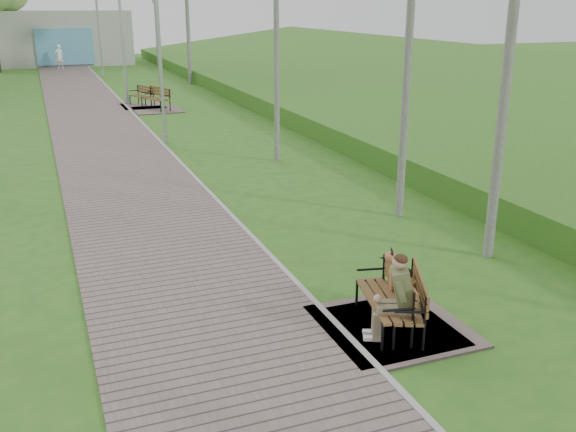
{
  "coord_description": "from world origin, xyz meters",
  "views": [
    {
      "loc": [
        -3.8,
        -2.61,
        4.63
      ],
      "look_at": [
        0.05,
        7.29,
        1.07
      ],
      "focal_mm": 40.0,
      "sensor_mm": 36.0,
      "label": 1
    }
  ],
  "objects": [
    {
      "name": "lamp_post_second",
      "position": [
        0.16,
        19.28,
        2.32
      ],
      "size": [
        0.19,
        0.19,
        4.97
      ],
      "color": "#A3A6AC",
      "rests_on": "ground"
    },
    {
      "name": "building_north",
      "position": [
        -1.5,
        50.97,
        1.99
      ],
      "size": [
        10.0,
        5.2,
        4.0
      ],
      "color": "#9E9E99",
      "rests_on": "ground"
    },
    {
      "name": "kerb",
      "position": [
        0.0,
        21.5,
        0.03
      ],
      "size": [
        0.1,
        67.0,
        0.05
      ],
      "primitive_type": "cube",
      "color": "#999993",
      "rests_on": "ground"
    },
    {
      "name": "embankment",
      "position": [
        12.0,
        20.0,
        0.0
      ],
      "size": [
        14.0,
        70.0,
        1.6
      ],
      "primitive_type": "cube",
      "color": "#4B7E25",
      "rests_on": "ground"
    },
    {
      "name": "pedestrian_near",
      "position": [
        -2.0,
        47.35,
        0.86
      ],
      "size": [
        0.74,
        0.63,
        1.73
      ],
      "primitive_type": "imported",
      "rotation": [
        0.0,
        0.0,
        3.56
      ],
      "color": "white",
      "rests_on": "ground"
    },
    {
      "name": "lamp_post_far",
      "position": [
        0.35,
        41.3,
        2.62
      ],
      "size": [
        0.22,
        0.22,
        5.61
      ],
      "color": "#A3A6AC",
      "rests_on": "ground"
    },
    {
      "name": "bench_second",
      "position": [
        0.62,
        4.86,
        0.21
      ],
      "size": [
        1.82,
        2.02,
        1.11
      ],
      "color": "#6C5C57",
      "rests_on": "ground"
    },
    {
      "name": "walkway",
      "position": [
        -1.75,
        21.5,
        0.02
      ],
      "size": [
        3.5,
        67.0,
        0.04
      ],
      "primitive_type": "cube",
      "color": "#6C5C57",
      "rests_on": "ground"
    },
    {
      "name": "bench_third",
      "position": [
        1.11,
        26.33,
        0.24
      ],
      "size": [
        2.05,
        2.28,
        1.26
      ],
      "color": "#6C5C57",
      "rests_on": "ground"
    },
    {
      "name": "bench_main",
      "position": [
        0.83,
        4.67,
        0.43
      ],
      "size": [
        1.75,
        1.94,
        1.53
      ],
      "color": "#6C5C57",
      "rests_on": "ground"
    },
    {
      "name": "lamp_post_third",
      "position": [
        0.18,
        28.78,
        2.67
      ],
      "size": [
        0.22,
        0.22,
        5.72
      ],
      "color": "#A3A6AC",
      "rests_on": "ground"
    },
    {
      "name": "bench_far",
      "position": [
        0.7,
        27.61,
        0.22
      ],
      "size": [
        1.88,
        2.09,
        1.16
      ],
      "color": "#6C5C57",
      "rests_on": "ground"
    }
  ]
}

